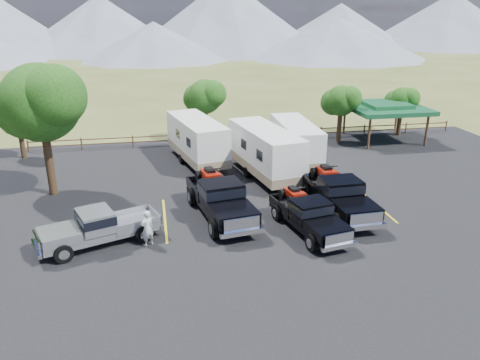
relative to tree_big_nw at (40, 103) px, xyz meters
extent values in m
plane|color=#4A5624|center=(12.55, -9.03, -5.60)|extent=(320.00, 320.00, 0.00)
cube|color=black|center=(12.55, -6.03, -5.58)|extent=(44.00, 34.00, 0.04)
cube|color=gold|center=(6.55, -5.03, -5.55)|extent=(0.12, 5.50, 0.01)
cube|color=gold|center=(10.55, -5.03, -5.55)|extent=(0.12, 5.50, 0.01)
cube|color=gold|center=(14.55, -5.03, -5.55)|extent=(0.12, 5.50, 0.01)
cube|color=gold|center=(18.55, -5.03, -5.55)|extent=(0.12, 5.50, 0.01)
cylinder|color=black|center=(0.05, -0.03, -3.36)|extent=(0.48, 0.48, 4.48)
sphere|color=#184310|center=(0.05, -0.03, 0.00)|extent=(4.48, 4.48, 4.48)
sphere|color=#184310|center=(1.01, -0.83, 0.48)|extent=(3.52, 3.52, 3.52)
sphere|color=#184310|center=(-0.85, 0.68, -0.32)|extent=(3.84, 3.84, 3.84)
cylinder|color=black|center=(21.55, 7.97, -4.20)|extent=(0.39, 0.39, 2.80)
sphere|color=#184310|center=(21.55, 7.97, -2.10)|extent=(2.52, 2.52, 2.52)
sphere|color=#184310|center=(22.09, 7.52, -1.83)|extent=(1.98, 1.98, 1.98)
sphere|color=#184310|center=(21.04, 8.37, -2.28)|extent=(2.16, 2.16, 2.16)
cylinder|color=black|center=(27.55, 8.97, -4.34)|extent=(0.38, 0.38, 2.52)
sphere|color=#184310|center=(27.55, 8.97, -2.45)|extent=(2.24, 2.24, 2.24)
sphere|color=#184310|center=(28.03, 8.57, -2.21)|extent=(1.76, 1.76, 1.76)
sphere|color=#184310|center=(27.10, 9.33, -2.61)|extent=(1.92, 1.92, 1.92)
cylinder|color=black|center=(10.55, 9.97, -4.06)|extent=(0.41, 0.41, 3.08)
sphere|color=#184310|center=(10.55, 9.97, -1.75)|extent=(2.80, 2.80, 2.80)
sphere|color=#184310|center=(11.15, 9.47, -1.45)|extent=(2.20, 2.20, 2.20)
sphere|color=#184310|center=(9.99, 10.41, -1.95)|extent=(2.40, 2.40, 2.40)
cylinder|color=black|center=(-3.45, 7.97, -4.48)|extent=(0.36, 0.36, 2.24)
sphere|color=#184310|center=(-3.45, 7.97, -2.80)|extent=(2.10, 2.10, 2.10)
sphere|color=#184310|center=(-3.00, 7.60, -2.57)|extent=(1.65, 1.65, 1.65)
sphere|color=#184310|center=(-3.87, 8.30, -2.95)|extent=(1.80, 1.80, 1.80)
cylinder|color=brown|center=(-3.45, 9.47, -5.10)|extent=(0.12, 0.12, 1.00)
cylinder|color=brown|center=(0.55, 9.47, -5.10)|extent=(0.12, 0.12, 1.00)
cylinder|color=brown|center=(4.55, 9.47, -5.10)|extent=(0.12, 0.12, 1.00)
cylinder|color=brown|center=(8.55, 9.47, -5.10)|extent=(0.12, 0.12, 1.00)
cylinder|color=brown|center=(12.55, 9.47, -5.10)|extent=(0.12, 0.12, 1.00)
cylinder|color=brown|center=(16.55, 9.47, -5.10)|extent=(0.12, 0.12, 1.00)
cylinder|color=brown|center=(20.55, 9.47, -5.10)|extent=(0.12, 0.12, 1.00)
cylinder|color=brown|center=(24.55, 9.47, -5.10)|extent=(0.12, 0.12, 1.00)
cylinder|color=brown|center=(28.55, 9.47, -5.10)|extent=(0.12, 0.12, 1.00)
cylinder|color=brown|center=(32.55, 9.47, -5.10)|extent=(0.12, 0.12, 1.00)
cube|color=brown|center=(14.55, 9.47, -5.15)|extent=(36.00, 0.06, 0.08)
cube|color=brown|center=(14.55, 9.47, -4.75)|extent=(36.00, 0.06, 0.08)
cylinder|color=brown|center=(23.05, 5.47, -4.30)|extent=(0.20, 0.20, 2.60)
cylinder|color=brown|center=(23.05, 10.47, -4.30)|extent=(0.20, 0.20, 2.60)
cylinder|color=brown|center=(28.05, 5.47, -4.30)|extent=(0.20, 0.20, 2.60)
cylinder|color=brown|center=(28.05, 10.47, -4.30)|extent=(0.20, 0.20, 2.60)
cube|color=#195933|center=(25.55, 7.97, -2.85)|extent=(6.20, 6.20, 0.35)
cube|color=#195933|center=(25.55, 7.97, -2.55)|extent=(3.50, 3.50, 0.35)
cone|color=slate|center=(-5.45, 102.97, 1.40)|extent=(44.00, 44.00, 14.00)
cone|color=slate|center=(26.55, 98.97, 3.40)|extent=(52.00, 52.00, 18.00)
cone|color=slate|center=(60.55, 104.97, 0.40)|extent=(40.00, 40.00, 12.00)
cone|color=slate|center=(92.55, 100.97, 1.90)|extent=(50.00, 50.00, 15.00)
cone|color=slate|center=(7.55, 77.97, -1.60)|extent=(32.00, 32.00, 8.00)
cone|color=slate|center=(47.55, 74.97, -1.10)|extent=(40.00, 40.00, 9.00)
cube|color=black|center=(9.54, -5.29, -4.86)|extent=(3.02, 6.58, 0.40)
cube|color=black|center=(9.87, -7.40, -4.44)|extent=(2.42, 2.31, 0.56)
cube|color=black|center=(9.56, -5.42, -4.06)|extent=(2.34, 2.04, 1.11)
cube|color=black|center=(9.56, -5.42, -3.89)|extent=(2.39, 2.11, 0.50)
cube|color=black|center=(9.22, -3.31, -4.55)|extent=(2.53, 2.97, 0.61)
cube|color=silver|center=(10.05, -8.52, -4.50)|extent=(1.77, 0.37, 0.61)
cube|color=silver|center=(10.06, -8.58, -4.92)|extent=(2.18, 0.54, 0.24)
cube|color=silver|center=(9.01, -1.99, -4.92)|extent=(2.18, 0.52, 0.24)
cylinder|color=black|center=(8.85, -7.63, -5.06)|extent=(0.49, 1.04, 1.00)
cylinder|color=black|center=(10.91, -7.30, -5.06)|extent=(0.49, 1.04, 1.00)
cylinder|color=black|center=(8.16, -3.28, -5.06)|extent=(0.49, 1.04, 1.00)
cylinder|color=black|center=(10.22, -2.95, -5.06)|extent=(0.49, 1.04, 1.00)
cube|color=maroon|center=(9.22, -3.31, -3.80)|extent=(1.00, 1.55, 0.39)
cube|color=black|center=(9.22, -3.31, -3.52)|extent=(0.57, 0.89, 0.20)
cube|color=maroon|center=(9.32, -3.92, -3.69)|extent=(0.94, 0.52, 0.24)
cylinder|color=black|center=(9.30, -3.81, -3.30)|extent=(1.00, 0.22, 0.07)
cylinder|color=black|center=(8.82, -3.99, -4.02)|extent=(0.38, 0.66, 0.62)
cylinder|color=black|center=(9.81, -3.84, -4.02)|extent=(0.38, 0.66, 0.62)
cylinder|color=black|center=(8.63, -2.79, -4.02)|extent=(0.38, 0.66, 0.62)
cylinder|color=black|center=(9.62, -2.63, -4.02)|extent=(0.38, 0.66, 0.62)
cube|color=black|center=(13.61, -7.80, -4.97)|extent=(2.69, 5.50, 0.33)
cube|color=black|center=(13.95, -9.54, -4.63)|extent=(2.06, 1.97, 0.46)
cube|color=black|center=(13.63, -7.91, -4.31)|extent=(1.98, 1.75, 0.92)
cube|color=black|center=(13.63, -7.91, -4.17)|extent=(2.03, 1.81, 0.42)
cube|color=black|center=(13.29, -6.17, -4.72)|extent=(2.17, 2.52, 0.51)
cube|color=silver|center=(14.13, -10.47, -4.68)|extent=(1.47, 0.36, 0.51)
cube|color=silver|center=(14.15, -10.52, -5.03)|extent=(1.81, 0.51, 0.20)
cube|color=silver|center=(13.07, -5.08, -5.03)|extent=(1.81, 0.49, 0.20)
cylinder|color=black|center=(13.11, -9.77, -5.14)|extent=(0.43, 0.87, 0.83)
cylinder|color=black|center=(14.82, -9.43, -5.14)|extent=(0.43, 0.87, 0.83)
cylinder|color=black|center=(12.40, -6.18, -5.14)|extent=(0.43, 0.87, 0.83)
cylinder|color=black|center=(14.11, -5.84, -5.14)|extent=(0.43, 0.87, 0.83)
cube|color=maroon|center=(13.29, -6.17, -4.10)|extent=(0.87, 1.30, 0.32)
cube|color=black|center=(13.29, -6.17, -3.87)|extent=(0.50, 0.75, 0.17)
cube|color=maroon|center=(13.39, -6.67, -4.00)|extent=(0.79, 0.46, 0.20)
cylinder|color=black|center=(13.37, -6.58, -3.68)|extent=(0.83, 0.22, 0.06)
cylinder|color=black|center=(12.98, -6.75, -4.28)|extent=(0.34, 0.55, 0.52)
cylinder|color=black|center=(13.79, -6.59, -4.28)|extent=(0.34, 0.55, 0.52)
cylinder|color=black|center=(12.78, -5.75, -4.28)|extent=(0.34, 0.55, 0.52)
cylinder|color=black|center=(13.60, -5.59, -4.28)|extent=(0.34, 0.55, 0.52)
cube|color=black|center=(15.98, -5.84, -4.88)|extent=(2.23, 6.21, 0.39)
cube|color=black|center=(16.06, -7.91, -4.48)|extent=(2.14, 2.02, 0.54)
cube|color=black|center=(15.98, -5.97, -4.10)|extent=(2.09, 1.76, 1.08)
cube|color=black|center=(15.98, -5.97, -3.94)|extent=(2.14, 1.83, 0.48)
cube|color=black|center=(15.90, -3.91, -4.58)|extent=(2.17, 2.67, 0.59)
cube|color=silver|center=(16.10, -9.00, -4.53)|extent=(1.72, 0.16, 0.59)
cube|color=silver|center=(16.11, -9.07, -4.94)|extent=(2.12, 0.28, 0.24)
cube|color=silver|center=(15.85, -2.62, -4.94)|extent=(2.12, 0.26, 0.24)
cylinder|color=black|center=(15.05, -8.01, -5.07)|extent=(0.36, 0.98, 0.97)
cylinder|color=black|center=(17.07, -7.93, -5.07)|extent=(0.36, 0.98, 0.97)
cylinder|color=black|center=(14.88, -3.75, -5.07)|extent=(0.36, 0.98, 0.97)
cylinder|color=black|center=(16.90, -3.67, -5.07)|extent=(0.36, 0.98, 0.97)
cube|color=maroon|center=(15.90, -3.91, -3.86)|extent=(0.81, 1.43, 0.38)
cube|color=black|center=(15.90, -3.91, -3.59)|extent=(0.46, 0.82, 0.19)
cube|color=maroon|center=(15.92, -4.50, -3.75)|extent=(0.88, 0.41, 0.24)
cylinder|color=black|center=(15.92, -4.39, -3.37)|extent=(0.97, 0.10, 0.06)
cylinder|color=black|center=(15.44, -4.52, -4.07)|extent=(0.30, 0.61, 0.60)
cylinder|color=black|center=(16.41, -4.48, -4.07)|extent=(0.30, 0.61, 0.60)
cylinder|color=black|center=(15.39, -3.33, -4.07)|extent=(0.30, 0.61, 0.60)
cylinder|color=black|center=(16.36, -3.29, -4.07)|extent=(0.30, 0.61, 0.60)
cube|color=white|center=(9.26, 4.41, -3.68)|extent=(3.92, 7.74, 2.66)
cube|color=gray|center=(9.26, 4.41, -4.72)|extent=(3.96, 7.78, 0.59)
cube|color=black|center=(8.49, 2.34, -3.42)|extent=(0.21, 0.87, 0.59)
cube|color=black|center=(10.83, 2.86, -3.42)|extent=(0.21, 0.87, 0.59)
cylinder|color=black|center=(8.11, 4.45, -5.21)|extent=(0.39, 0.73, 0.69)
cylinder|color=black|center=(10.28, 4.94, -5.21)|extent=(0.39, 0.73, 0.69)
cube|color=black|center=(10.26, -0.07, -5.06)|extent=(0.50, 1.76, 0.10)
cube|color=white|center=(13.36, 0.58, -3.65)|extent=(3.71, 7.84, 2.71)
cube|color=gray|center=(13.36, 0.58, -4.70)|extent=(3.74, 7.88, 0.60)
cube|color=black|center=(12.50, -1.49, -3.38)|extent=(0.18, 0.89, 0.60)
cube|color=black|center=(14.89, -1.05, -3.38)|extent=(0.18, 0.89, 0.60)
cylinder|color=black|center=(12.19, 0.68, -5.21)|extent=(0.37, 0.74, 0.70)
cylinder|color=black|center=(14.42, 1.08, -5.21)|extent=(0.37, 0.74, 0.70)
cube|color=black|center=(14.19, -4.01, -5.05)|extent=(0.44, 1.80, 0.10)
cube|color=white|center=(16.19, 2.98, -3.81)|extent=(2.37, 6.96, 2.49)
cube|color=gray|center=(16.19, 2.98, -4.77)|extent=(2.40, 6.99, 0.55)
cube|color=black|center=(15.03, 1.28, -3.56)|extent=(0.04, 0.83, 0.55)
cube|color=black|center=(17.26, 1.23, -3.56)|extent=(0.04, 0.83, 0.55)
cylinder|color=black|center=(15.16, 3.28, -5.23)|extent=(0.25, 0.65, 0.64)
cylinder|color=black|center=(17.23, 3.23, -5.23)|extent=(0.25, 0.65, 0.64)
cube|color=black|center=(16.09, -1.30, -5.10)|extent=(0.15, 1.66, 0.09)
cube|color=gray|center=(3.43, -7.22, -4.96)|extent=(5.63, 3.53, 0.34)
cube|color=gray|center=(1.74, -7.87, -4.62)|extent=(2.23, 2.29, 0.47)
cube|color=gray|center=(3.32, -7.26, -4.29)|extent=(2.00, 2.18, 0.94)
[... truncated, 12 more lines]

